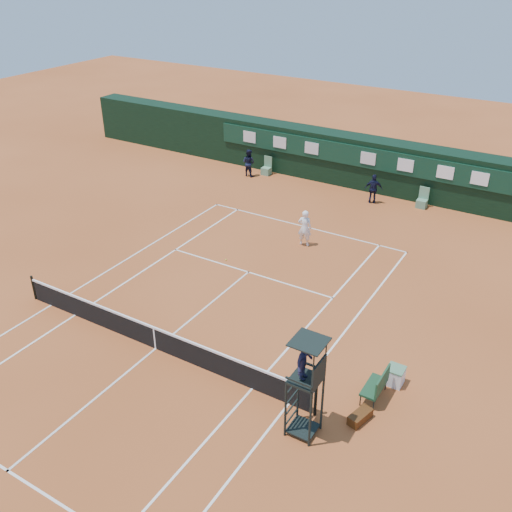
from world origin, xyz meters
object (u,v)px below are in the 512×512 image
Objects in this scene: tennis_net at (155,337)px; umpire_chair at (306,368)px; cooler at (395,376)px; player at (305,228)px; player_bench at (378,385)px.

umpire_chair is at bearing -7.45° from tennis_net.
tennis_net is at bearing -161.61° from cooler.
tennis_net reaches higher than cooler.
umpire_chair reaches higher than cooler.
cooler is at bearing 122.13° from player.
umpire_chair reaches higher than player.
tennis_net is at bearing -168.00° from player_bench.
cooler is 10.25m from player.
cooler is at bearing 75.68° from player_bench.
player_bench is 1.09m from cooler.
player is at bearing 84.65° from tennis_net.
umpire_chair is at bearing -119.20° from player_bench.
player reaches higher than cooler.
tennis_net and player_bench have the same top height.
player_bench is 1.86× the size of cooler.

